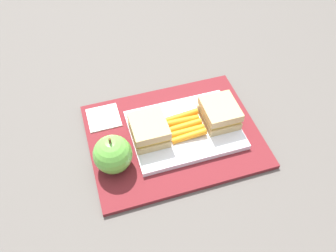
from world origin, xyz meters
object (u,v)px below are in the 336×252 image
Objects in this scene: carrot_sticks_bundle at (185,126)px; paper_napkin at (104,118)px; food_tray at (185,130)px; apple at (113,154)px; sandwich_half_left at (220,113)px; sandwich_half_right at (149,130)px.

carrot_sticks_bundle is 0.18m from paper_napkin.
apple reaches higher than food_tray.
food_tray is 3.29× the size of paper_napkin.
carrot_sticks_bundle is 0.17m from apple.
sandwich_half_left reaches higher than paper_napkin.
paper_napkin is at bearing -20.67° from sandwich_half_left.
apple is at bearing 14.23° from carrot_sticks_bundle.
sandwich_half_left is 1.01× the size of carrot_sticks_bundle.
sandwich_half_left reaches higher than carrot_sticks_bundle.
paper_napkin is at bearing -29.31° from food_tray.
carrot_sticks_bundle is at bearing 179.83° from sandwich_half_right.
apple is (0.16, 0.04, 0.02)m from carrot_sticks_bundle.
sandwich_half_left is 0.24m from apple.
apple reaches higher than carrot_sticks_bundle.
apple is (0.24, 0.04, 0.00)m from sandwich_half_left.
sandwich_half_left is (-0.08, 0.00, 0.03)m from food_tray.
sandwich_half_right is (0.16, 0.00, 0.00)m from sandwich_half_left.
apple reaches higher than paper_napkin.
carrot_sticks_bundle is at bearing 150.57° from paper_napkin.
apple is (0.08, 0.04, 0.00)m from sandwich_half_right.
apple is at bearing 9.74° from sandwich_half_left.
sandwich_half_right is 0.13m from paper_napkin.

